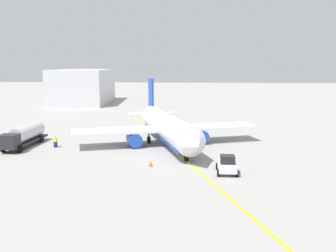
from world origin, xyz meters
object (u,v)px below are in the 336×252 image
(pushback_tug, at_px, (227,165))
(refueling_worker, at_px, (55,142))
(airplane, at_px, (167,127))
(fuel_tanker, at_px, (24,135))
(safety_cone_nose, at_px, (151,164))

(pushback_tug, bearing_deg, refueling_worker, -115.10)
(airplane, bearing_deg, pushback_tug, 28.37)
(airplane, height_order, fuel_tanker, airplane)
(refueling_worker, relative_size, safety_cone_nose, 2.62)
(airplane, relative_size, safety_cone_nose, 44.75)
(fuel_tanker, distance_m, safety_cone_nose, 22.47)
(airplane, bearing_deg, safety_cone_nose, -5.53)
(refueling_worker, bearing_deg, fuel_tanker, -93.95)
(pushback_tug, bearing_deg, fuel_tanker, -111.88)
(refueling_worker, height_order, safety_cone_nose, refueling_worker)
(airplane, xyz_separation_m, pushback_tug, (14.43, 7.79, -1.70))
(pushback_tug, height_order, refueling_worker, pushback_tug)
(airplane, xyz_separation_m, refueling_worker, (3.02, -16.58, -1.89))
(fuel_tanker, relative_size, pushback_tug, 2.99)
(pushback_tug, relative_size, refueling_worker, 2.11)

